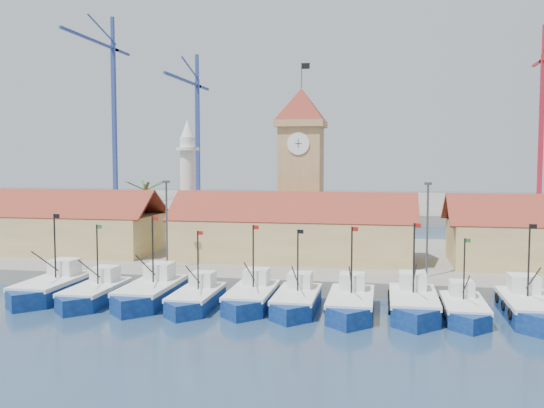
% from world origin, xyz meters
% --- Properties ---
extents(ground, '(400.00, 400.00, 0.00)m').
position_xyz_m(ground, '(0.00, 0.00, 0.00)').
color(ground, navy).
rests_on(ground, ground).
extents(quay, '(140.00, 32.00, 1.50)m').
position_xyz_m(quay, '(0.00, 24.00, 0.75)').
color(quay, gray).
rests_on(quay, ground).
extents(terminal, '(240.00, 80.00, 2.00)m').
position_xyz_m(terminal, '(0.00, 110.00, 1.00)').
color(terminal, gray).
rests_on(terminal, ground).
extents(boat_0, '(3.92, 10.75, 8.13)m').
position_xyz_m(boat_0, '(-19.97, 3.13, 0.84)').
color(boat_0, '#0B1D55').
rests_on(boat_0, ground).
extents(boat_1, '(3.52, 9.65, 7.30)m').
position_xyz_m(boat_1, '(-15.18, 2.08, 0.75)').
color(boat_1, '#0B1D55').
rests_on(boat_1, ground).
extents(boat_2, '(3.90, 10.69, 8.09)m').
position_xyz_m(boat_2, '(-10.32, 2.90, 0.84)').
color(boat_2, '#0B1D55').
rests_on(boat_2, ground).
extents(boat_3, '(3.35, 9.17, 6.94)m').
position_xyz_m(boat_3, '(-5.81, 2.04, 0.72)').
color(boat_3, '#0B1D55').
rests_on(boat_3, ground).
extents(boat_4, '(3.58, 9.81, 7.42)m').
position_xyz_m(boat_4, '(-1.18, 3.18, 0.77)').
color(boat_4, '#0B1D55').
rests_on(boat_4, ground).
extents(boat_5, '(3.46, 9.48, 7.18)m').
position_xyz_m(boat_5, '(2.79, 2.71, 0.74)').
color(boat_5, '#0B1D55').
rests_on(boat_5, ground).
extents(boat_6, '(3.65, 10.00, 7.57)m').
position_xyz_m(boat_6, '(7.35, 2.25, 0.78)').
color(boat_6, '#0B1D55').
rests_on(boat_6, ground).
extents(boat_7, '(3.81, 10.45, 7.90)m').
position_xyz_m(boat_7, '(12.40, 2.94, 0.82)').
color(boat_7, '#0B1D55').
rests_on(boat_7, ground).
extents(boat_8, '(3.26, 8.94, 6.76)m').
position_xyz_m(boat_8, '(16.33, 2.45, 0.70)').
color(boat_8, '#0B1D55').
rests_on(boat_8, ground).
extents(boat_9, '(3.86, 10.57, 8.00)m').
position_xyz_m(boat_9, '(21.41, 3.22, 0.83)').
color(boat_9, '#0B1D55').
rests_on(boat_9, ground).
extents(hall_left, '(31.20, 10.13, 7.61)m').
position_xyz_m(hall_left, '(-32.00, 20.00, 3.99)').
color(hall_left, '#D3BC73').
rests_on(hall_left, quay).
extents(hall_center, '(27.04, 10.13, 7.61)m').
position_xyz_m(hall_center, '(0.00, 20.00, 3.99)').
color(hall_center, '#D3BC73').
rests_on(hall_center, quay).
extents(clock_tower, '(5.80, 5.80, 22.70)m').
position_xyz_m(clock_tower, '(0.00, 26.00, 11.96)').
color(clock_tower, tan).
rests_on(clock_tower, quay).
extents(minaret, '(3.00, 3.00, 16.30)m').
position_xyz_m(minaret, '(-15.00, 28.00, 9.73)').
color(minaret, silver).
rests_on(minaret, quay).
extents(palm_tree, '(5.60, 5.03, 8.39)m').
position_xyz_m(palm_tree, '(-20.00, 26.00, 6.25)').
color(palm_tree, brown).
rests_on(palm_tree, quay).
extents(lamp_posts, '(80.70, 0.25, 9.03)m').
position_xyz_m(lamp_posts, '(0.50, 12.00, 6.48)').
color(lamp_posts, '#3F3F44').
rests_on(lamp_posts, quay).
extents(crane_blue_far, '(1.00, 36.00, 47.21)m').
position_xyz_m(crane_blue_far, '(-59.56, 100.26, 28.47)').
color(crane_blue_far, navy).
rests_on(crane_blue_far, terminal).
extents(crane_blue_near, '(1.00, 34.13, 38.03)m').
position_xyz_m(crane_blue_near, '(-38.85, 106.25, 23.20)').
color(crane_blue_near, navy).
rests_on(crane_blue_near, terminal).
extents(crane_red_right, '(1.00, 34.96, 41.73)m').
position_xyz_m(crane_red_right, '(45.95, 103.24, 25.35)').
color(crane_red_right, '#B51B2A').
rests_on(crane_red_right, terminal).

